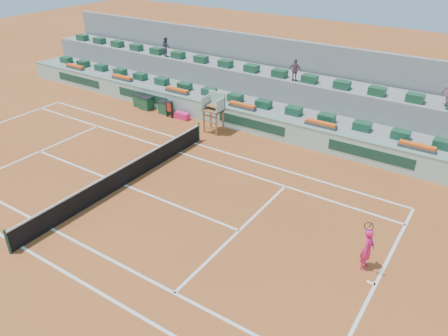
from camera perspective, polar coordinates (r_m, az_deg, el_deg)
The scene contains 19 objects.
ground at distance 21.21m, azimuth -12.85°, elevation -2.19°, with size 90.00×90.00×0.00m, color #A04B1F.
seating_tier_lower at distance 28.49m, azimuth 2.45°, elevation 8.13°, with size 36.00×4.00×1.20m, color gray.
seating_tier_upper at distance 29.55m, azimuth 4.12°, elevation 10.31°, with size 36.00×2.40×2.60m, color gray.
stadium_back_wall at distance 30.63m, azimuth 5.72°, elevation 12.68°, with size 36.00×0.40×4.40m, color gray.
player_bag at distance 28.03m, azimuth -5.49°, elevation 6.81°, with size 0.96×0.42×0.42m, color #FF2170.
spectator_left at distance 32.38m, azimuth -7.59°, elevation 15.42°, with size 0.65×0.51×1.34m, color #4A4B57.
spectator_mid at distance 26.86m, azimuth 9.28°, elevation 12.50°, with size 0.79×0.33×1.35m, color #774F5F.
court_lines at distance 21.21m, azimuth -12.85°, elevation -2.18°, with size 23.89×11.09×0.01m.
tennis_net at distance 20.95m, azimuth -13.01°, elevation -0.96°, with size 0.10×11.97×1.10m.
advertising_hoarding at distance 26.73m, azimuth 0.01°, elevation 6.80°, with size 36.00×0.34×1.26m.
umpire_chair at distance 25.64m, azimuth -1.28°, elevation 7.99°, with size 1.10×0.90×2.40m.
seat_row_lower at distance 27.48m, azimuth 1.50°, elevation 9.18°, with size 32.90×0.60×0.44m.
seat_row_upper at distance 28.60m, azimuth 3.62°, elevation 12.88°, with size 32.90×0.60×0.44m.
flower_planters at distance 27.67m, azimuth -2.06°, elevation 9.12°, with size 26.80×0.36×0.28m.
drink_cooler_a at distance 28.96m, azimuth -7.62°, elevation 7.88°, with size 0.82×0.71×0.84m.
drink_cooler_b at distance 29.91m, azimuth -10.13°, elevation 8.37°, with size 0.81×0.70×0.84m.
drink_cooler_c at distance 30.43m, azimuth -11.00°, elevation 8.65°, with size 0.69×0.60×0.84m.
towel_rack at distance 28.20m, azimuth -7.18°, elevation 7.72°, with size 0.54×0.09×1.03m.
tennis_player at distance 16.34m, azimuth 18.24°, elevation -9.97°, with size 0.41×0.87×2.28m.
Camera 1 is at (13.72, -12.12, 10.72)m, focal length 35.00 mm.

